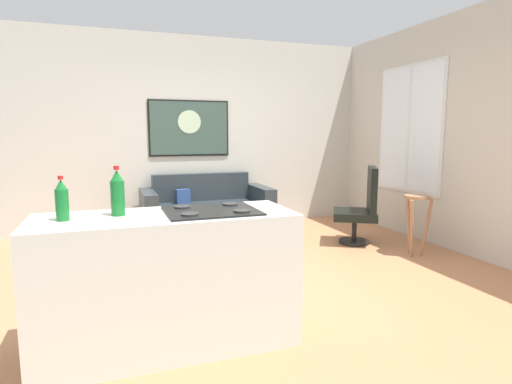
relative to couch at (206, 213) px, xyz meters
name	(u,v)px	position (x,y,z in m)	size (l,w,h in m)	color
ground	(249,277)	(-0.01, -1.93, -0.30)	(6.40, 6.40, 0.04)	#BC7C52
back_wall	(197,133)	(-0.01, 0.49, 1.12)	(6.40, 0.05, 2.80)	beige
right_wall	(445,133)	(2.62, -1.63, 1.12)	(0.05, 6.40, 2.80)	beige
couch	(206,213)	(0.00, 0.00, 0.00)	(1.79, 0.88, 0.82)	#293136
coffee_table	(233,224)	(0.05, -1.17, 0.07)	(0.86, 0.62, 0.38)	silver
armchair	(362,207)	(1.72, -1.25, 0.19)	(0.73, 0.74, 0.99)	black
bar_stool	(416,212)	(2.02, -1.91, 0.23)	(0.33, 0.32, 0.70)	#A97452
kitchen_counter	(168,280)	(-0.94, -3.05, 0.16)	(1.65, 0.63, 0.91)	silver
soda_bottle	(62,201)	(-1.55, -3.04, 0.72)	(0.08, 0.08, 0.27)	#18712C
soda_bottle_2	(118,193)	(-1.23, -2.99, 0.74)	(0.09, 0.09, 0.32)	#18712C
wall_painting	(189,128)	(-0.13, 0.45, 1.19)	(1.18, 0.03, 0.81)	black
window	(409,129)	(2.58, -1.03, 1.17)	(0.03, 1.25, 1.72)	silver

